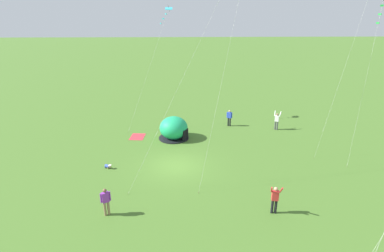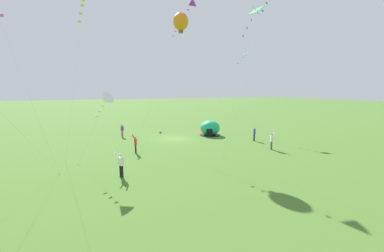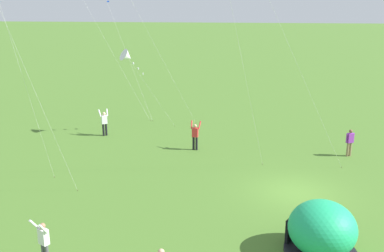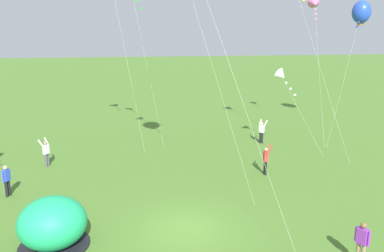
% 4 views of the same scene
% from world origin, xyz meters
% --- Properties ---
extents(ground_plane, '(300.00, 300.00, 0.00)m').
position_xyz_m(ground_plane, '(0.00, 0.00, 0.00)').
color(ground_plane, '#477028').
extents(popup_tent, '(2.81, 2.81, 2.10)m').
position_xyz_m(popup_tent, '(-5.48, -0.26, 1.00)').
color(popup_tent, '#1EAD6B').
rests_on(popup_tent, ground).
extents(person_with_toddler, '(0.52, 0.67, 1.89)m').
position_xyz_m(person_with_toddler, '(6.11, 5.69, 1.00)').
color(person_with_toddler, black).
rests_on(person_with_toddler, ground).
extents(person_watching_sky, '(0.66, 0.72, 1.89)m').
position_xyz_m(person_watching_sky, '(-7.36, 9.99, 1.00)').
color(person_watching_sky, '#4C4C51').
rests_on(person_watching_sky, ground).
extents(person_far_back, '(0.38, 0.54, 1.72)m').
position_xyz_m(person_far_back, '(5.87, -3.92, 0.96)').
color(person_far_back, '#8C7251').
rests_on(person_far_back, ground).
extents(person_strolling, '(0.66, 0.72, 1.89)m').
position_xyz_m(person_strolling, '(8.53, 12.38, 1.00)').
color(person_strolling, black).
rests_on(person_strolling, ground).
extents(person_center_field, '(0.38, 0.54, 1.72)m').
position_xyz_m(person_center_field, '(-8.62, 5.43, 0.96)').
color(person_center_field, black).
rests_on(person_center_field, ground).
extents(kite_blue, '(6.41, 6.12, 11.36)m').
position_xyz_m(kite_blue, '(18.29, 15.03, 10.38)').
color(kite_blue, silver).
rests_on(kite_blue, ground).
extents(kite_pink, '(2.57, 7.20, 11.76)m').
position_xyz_m(kite_pink, '(14.57, 16.37, 11.12)').
color(kite_pink, silver).
rests_on(kite_pink, ground).
extents(kite_white, '(2.89, 3.64, 6.10)m').
position_xyz_m(kite_white, '(9.18, 10.70, 5.54)').
color(kite_white, silver).
rests_on(kite_white, ground).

